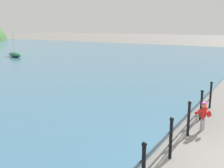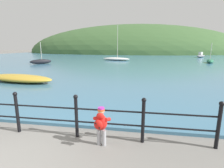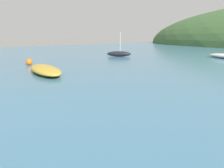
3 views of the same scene
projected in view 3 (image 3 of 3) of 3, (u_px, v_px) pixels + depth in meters
The scene contains 3 objects.
boat_twin_mast at pixel (45, 70), 14.67m from camera, with size 5.24×2.43×0.48m.
boat_nearest_quay at pixel (119, 54), 25.70m from camera, with size 2.50×2.46×2.87m.
mooring_buoy at pixel (29, 62), 18.54m from camera, with size 0.55×0.55×0.55m, color orange.
Camera 3 is at (8.90, 1.87, 2.67)m, focal length 35.00 mm.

